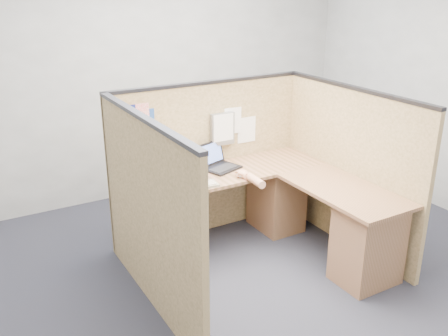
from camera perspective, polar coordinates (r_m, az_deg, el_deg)
floor at (r=4.48m, az=4.62°, el=-11.86°), size 5.00×5.00×0.00m
wall_back at (r=5.85m, az=-7.75°, el=10.57°), size 5.00×0.00×5.00m
cubicle_partitions at (r=4.45m, az=1.80°, el=-0.94°), size 2.06×1.83×1.53m
l_desk at (r=4.59m, az=4.64°, el=-5.44°), size 1.95×1.75×0.73m
laptop at (r=4.75m, az=-0.57°, el=0.74°), size 0.38×0.40×0.23m
keyboard at (r=4.30m, az=-3.50°, el=-2.11°), size 0.44×0.19×0.03m
mouse at (r=4.52m, az=2.08°, el=-0.80°), size 0.12×0.09×0.04m
hand_forearm at (r=4.42m, az=3.12°, el=-1.15°), size 0.11×0.38×0.08m
blue_poster at (r=4.50m, az=-8.71°, el=5.26°), size 0.17×0.02×0.23m
american_flag at (r=4.43m, az=-10.10°, el=6.16°), size 0.21×0.01×0.36m
file_holder at (r=4.83m, az=-0.19°, el=4.49°), size 0.25×0.05×0.32m
paper_left at (r=4.90m, az=0.89°, el=5.41°), size 0.20×0.02×0.26m
paper_right at (r=5.02m, az=2.60°, el=4.38°), size 0.20×0.01×0.26m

